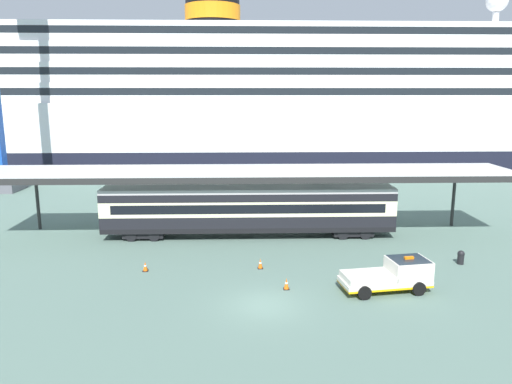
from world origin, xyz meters
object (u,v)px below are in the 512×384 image
at_px(train_carriage, 249,209).
at_px(service_truck, 393,274).
at_px(traffic_cone_near, 260,264).
at_px(quay_bollard, 461,257).
at_px(traffic_cone_far, 145,266).
at_px(cruise_ship, 214,101).
at_px(traffic_cone_mid, 286,284).

bearing_deg(train_carriage, service_truck, -53.49).
distance_m(traffic_cone_near, quay_bollard, 13.74).
bearing_deg(quay_bollard, traffic_cone_near, -178.11).
bearing_deg(service_truck, traffic_cone_far, 166.84).
xyz_separation_m(cruise_ship, service_truck, (13.42, -55.47, -9.09)).
distance_m(traffic_cone_mid, quay_bollard, 12.96).
bearing_deg(quay_bollard, train_carriage, 154.08).
bearing_deg(cruise_ship, quay_bollard, -69.19).
relative_size(service_truck, traffic_cone_mid, 7.85).
relative_size(service_truck, traffic_cone_near, 7.93).
relative_size(traffic_cone_near, traffic_cone_far, 1.03).
height_order(train_carriage, traffic_cone_near, train_carriage).
relative_size(cruise_ship, train_carriage, 7.08).
xyz_separation_m(train_carriage, traffic_cone_far, (-6.92, -7.72, -1.98)).
height_order(cruise_ship, quay_bollard, cruise_ship).
height_order(traffic_cone_near, quay_bollard, quay_bollard).
distance_m(train_carriage, service_truck, 14.11).
distance_m(cruise_ship, quay_bollard, 55.57).
relative_size(cruise_ship, traffic_cone_mid, 238.10).
bearing_deg(traffic_cone_far, traffic_cone_mid, -20.03).
xyz_separation_m(service_truck, traffic_cone_mid, (-6.30, 0.30, -0.65)).
distance_m(train_carriage, traffic_cone_near, 7.73).
distance_m(cruise_ship, traffic_cone_far, 52.84).
height_order(traffic_cone_near, traffic_cone_mid, traffic_cone_mid).
bearing_deg(traffic_cone_mid, traffic_cone_far, 159.97).
distance_m(train_carriage, quay_bollard, 16.09).
height_order(cruise_ship, traffic_cone_near, cruise_ship).
relative_size(cruise_ship, traffic_cone_far, 248.12).
bearing_deg(traffic_cone_far, cruise_ship, 87.94).
relative_size(cruise_ship, service_truck, 30.32).
bearing_deg(traffic_cone_mid, quay_bollard, 18.01).
relative_size(traffic_cone_near, quay_bollard, 0.72).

